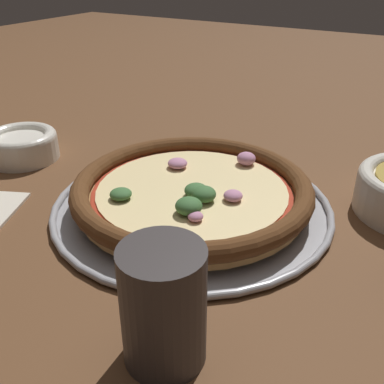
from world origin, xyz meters
name	(u,v)px	position (x,y,z in m)	size (l,w,h in m)	color
ground_plane	(192,209)	(0.00, 0.00, 0.00)	(3.00, 3.00, 0.00)	brown
pizza_tray	(192,205)	(0.00, 0.00, 0.00)	(0.35, 0.35, 0.01)	#9E9EA3
pizza	(192,191)	(0.00, 0.00, 0.03)	(0.30, 0.30, 0.04)	tan
bowl_far	(23,144)	(0.00, -0.31, 0.02)	(0.11, 0.11, 0.04)	silver
drinking_cup	(163,306)	(0.21, 0.10, 0.05)	(0.07, 0.07, 0.10)	#383333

